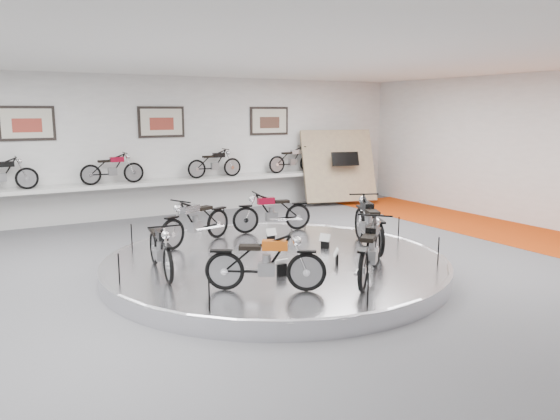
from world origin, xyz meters
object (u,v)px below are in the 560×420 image
bike_a (272,212)px  bike_c (160,247)px  bike_e (371,249)px  display_platform (276,265)px  bike_b (196,221)px  shelf (167,182)px  bike_d (265,262)px  bike_f (369,222)px

bike_a → bike_c: bearing=42.0°
bike_e → display_platform: bearing=67.2°
bike_c → bike_e: bike_e is taller
display_platform → bike_b: bike_b is taller
shelf → display_platform: bearing=-90.0°
display_platform → bike_d: (-1.09, -1.62, 0.61)m
bike_c → display_platform: bearing=95.2°
bike_d → bike_b: bearing=119.6°
bike_c → bike_f: bike_f is taller
bike_a → bike_d: 4.17m
shelf → bike_b: bearing=-101.1°
bike_b → bike_d: bike_b is taller
bike_b → bike_d: size_ratio=1.05×
bike_a → bike_e: (-0.34, -3.92, 0.04)m
bike_c → bike_d: (1.10, -1.67, 0.01)m
bike_d → bike_f: bearing=55.9°
bike_a → bike_b: 1.94m
display_platform → bike_c: size_ratio=4.16×
display_platform → bike_d: bearing=-123.8°
bike_c → bike_f: 4.16m
bike_a → shelf: bearing=-66.1°
bike_f → shelf: bearing=40.0°
display_platform → shelf: bearing=90.0°
shelf → bike_b: 4.76m
bike_a → bike_e: size_ratio=0.92×
shelf → bike_a: size_ratio=7.02×
bike_a → bike_f: size_ratio=0.88×
display_platform → bike_b: 2.06m
bike_d → bike_c: bearing=155.9°
shelf → bike_f: 6.99m
bike_a → bike_d: bearing=70.7°
display_platform → bike_a: (1.01, 1.98, 0.61)m
bike_b → bike_f: bike_f is taller
bike_b → bike_a: bearing=163.6°
bike_b → bike_e: bearing=89.8°
bike_c → bike_f: (4.14, -0.36, 0.07)m
display_platform → bike_c: 2.27m
bike_d → bike_a: bearing=92.2°
display_platform → bike_a: bike_a is taller
display_platform → bike_c: (-2.19, 0.05, 0.60)m
display_platform → bike_f: (1.95, -0.31, 0.67)m
bike_d → bike_f: (3.04, 1.31, 0.06)m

